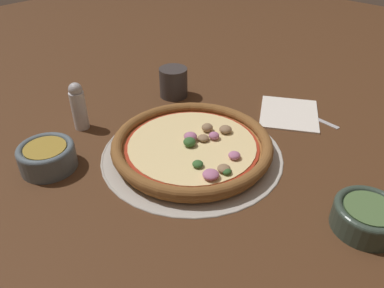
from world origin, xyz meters
TOP-DOWN VIEW (x-y plane):
  - ground_plane at (0.00, 0.00)m, footprint 3.00×3.00m
  - pizza_tray at (0.00, 0.00)m, footprint 0.38×0.38m
  - pizza at (-0.00, 0.00)m, footprint 0.33×0.33m
  - bowl_near at (0.23, -0.18)m, footprint 0.11×0.11m
  - bowl_far at (-0.05, 0.35)m, footprint 0.11×0.11m
  - drinking_cup at (-0.16, -0.22)m, footprint 0.07×0.07m
  - napkin at (-0.29, 0.06)m, footprint 0.21×0.20m
  - fork at (-0.32, 0.07)m, footprint 0.03×0.20m
  - pepper_shaker at (0.10, -0.26)m, footprint 0.03×0.03m

SIDE VIEW (x-z plane):
  - ground_plane at x=0.00m, z-range 0.00..0.00m
  - fork at x=-0.32m, z-range 0.00..0.00m
  - pizza_tray at x=0.00m, z-range 0.00..0.01m
  - napkin at x=-0.29m, z-range 0.00..0.01m
  - pizza at x=0.00m, z-range 0.00..0.04m
  - bowl_far at x=-0.05m, z-range 0.00..0.05m
  - bowl_near at x=0.23m, z-range 0.00..0.05m
  - drinking_cup at x=-0.16m, z-range 0.00..0.08m
  - pepper_shaker at x=0.10m, z-range 0.00..0.11m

